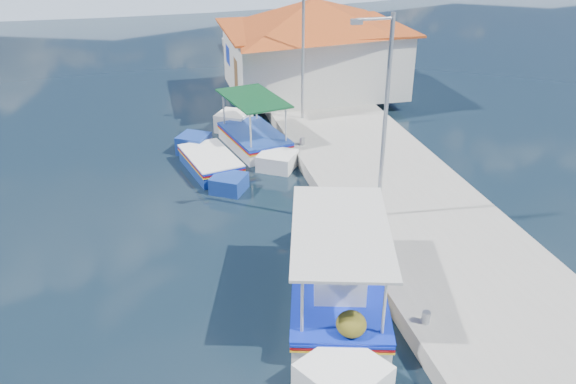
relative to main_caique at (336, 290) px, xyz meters
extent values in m
plane|color=black|center=(-2.22, 1.32, -0.49)|extent=(160.00, 160.00, 0.00)
cube|color=#A09D96|center=(3.68, 7.32, -0.24)|extent=(5.00, 44.00, 0.50)
cylinder|color=#A5A8AD|center=(1.58, -1.68, 0.16)|extent=(0.20, 0.20, 0.30)
cylinder|color=#A5A8AD|center=(1.58, 3.32, 0.16)|extent=(0.20, 0.20, 0.30)
cylinder|color=#A5A8AD|center=(1.58, 9.32, 0.16)|extent=(0.20, 0.20, 0.30)
cylinder|color=#A5A8AD|center=(1.58, 15.32, 0.16)|extent=(0.20, 0.20, 0.30)
cube|color=white|center=(0.02, -0.08, -0.27)|extent=(3.24, 4.70, 0.94)
cube|color=white|center=(-0.74, 2.65, -0.16)|extent=(2.13, 2.13, 1.03)
cube|color=white|center=(0.76, -2.72, -0.27)|extent=(2.07, 2.07, 0.89)
cube|color=#0E25B7|center=(0.02, -0.08, 0.16)|extent=(3.33, 4.84, 0.06)
cube|color=#990D0F|center=(0.02, -0.08, 0.08)|extent=(3.33, 4.84, 0.05)
cube|color=yellow|center=(0.02, -0.08, 0.01)|extent=(3.33, 4.84, 0.04)
cube|color=#0E25B7|center=(0.02, -0.08, 0.23)|extent=(3.34, 4.81, 0.05)
cube|color=brown|center=(0.02, -0.08, 0.20)|extent=(3.05, 4.57, 0.05)
cube|color=white|center=(0.10, -0.36, 0.74)|extent=(1.49, 1.55, 1.08)
cube|color=silver|center=(0.10, -0.36, 1.30)|extent=(1.62, 1.68, 0.06)
cylinder|color=beige|center=(-1.30, 1.42, 0.99)|extent=(0.07, 0.07, 1.58)
cylinder|color=beige|center=(0.37, 1.89, 0.99)|extent=(0.07, 0.07, 1.58)
cylinder|color=beige|center=(-0.33, -2.04, 0.99)|extent=(0.07, 0.07, 1.58)
cylinder|color=beige|center=(1.34, -1.57, 0.99)|extent=(0.07, 0.07, 1.58)
cube|color=silver|center=(0.02, -0.08, 1.77)|extent=(3.34, 4.73, 0.07)
ellipsoid|color=#464712|center=(-0.73, 1.15, 0.48)|extent=(0.75, 0.82, 0.56)
ellipsoid|color=#464712|center=(-0.20, 1.81, 0.43)|extent=(0.63, 0.69, 0.47)
ellipsoid|color=#464712|center=(0.69, -1.73, 0.45)|extent=(0.67, 0.74, 0.50)
sphere|color=#FF2408|center=(0.81, 0.76, 0.94)|extent=(0.39, 0.39, 0.39)
cube|color=white|center=(-0.07, 10.62, -0.29)|extent=(2.52, 3.71, 0.87)
cube|color=white|center=(0.42, 12.85, -0.18)|extent=(1.82, 1.82, 0.96)
cube|color=white|center=(-0.55, 8.46, -0.29)|extent=(1.77, 1.77, 0.82)
cube|color=#0E25B7|center=(-0.07, 10.62, 0.11)|extent=(2.59, 3.83, 0.05)
cube|color=#990D0F|center=(-0.07, 10.62, 0.04)|extent=(2.59, 3.83, 0.05)
cube|color=yellow|center=(-0.07, 10.62, -0.03)|extent=(2.59, 3.83, 0.04)
cube|color=navy|center=(-0.07, 10.62, 0.18)|extent=(2.60, 3.80, 0.05)
cube|color=brown|center=(-0.07, 10.62, 0.15)|extent=(2.36, 3.62, 0.05)
cylinder|color=beige|center=(-0.48, 12.17, 0.88)|extent=(0.06, 0.06, 1.46)
cylinder|color=beige|center=(0.95, 11.86, 0.88)|extent=(0.06, 0.06, 1.46)
cylinder|color=beige|center=(-1.09, 9.38, 0.88)|extent=(0.06, 0.06, 1.46)
cylinder|color=beige|center=(0.33, 9.07, 0.88)|extent=(0.06, 0.06, 1.46)
cube|color=#0C3C1E|center=(-0.07, 10.62, 1.61)|extent=(2.61, 3.73, 0.06)
cube|color=navy|center=(-2.06, 8.83, -0.30)|extent=(2.14, 3.18, 0.81)
cube|color=navy|center=(-1.63, 10.73, -0.20)|extent=(1.53, 1.53, 0.90)
cube|color=navy|center=(-2.48, 6.99, -0.30)|extent=(1.48, 1.48, 0.77)
cube|color=#0E25B7|center=(-2.06, 8.83, 0.07)|extent=(2.21, 3.27, 0.05)
cube|color=#990D0F|center=(-2.06, 8.83, 0.00)|extent=(2.21, 3.27, 0.04)
cube|color=yellow|center=(-2.06, 8.83, -0.06)|extent=(2.21, 3.27, 0.03)
cube|color=white|center=(-2.06, 8.83, 0.13)|extent=(2.22, 3.25, 0.04)
cube|color=brown|center=(-2.06, 8.83, 0.11)|extent=(2.01, 3.10, 0.04)
cube|color=silver|center=(3.98, 16.32, 1.51)|extent=(8.00, 6.00, 3.00)
cube|color=#A53F17|center=(3.98, 16.32, 3.06)|extent=(8.64, 6.48, 0.10)
pyramid|color=#A53F17|center=(3.98, 16.32, 3.71)|extent=(10.49, 10.49, 1.40)
cube|color=brown|center=(0.00, 15.32, 1.01)|extent=(0.06, 1.00, 2.00)
cube|color=#0E25B7|center=(0.00, 17.82, 1.61)|extent=(0.06, 1.20, 0.90)
cylinder|color=#A5A8AD|center=(2.38, 3.32, 3.01)|extent=(0.12, 0.12, 6.00)
cylinder|color=#A5A8AD|center=(1.88, 3.32, 5.86)|extent=(1.00, 0.08, 0.08)
cube|color=#A5A8AD|center=(1.38, 3.32, 5.81)|extent=(0.30, 0.14, 0.14)
cylinder|color=#A5A8AD|center=(2.38, 12.32, 3.01)|extent=(0.12, 0.12, 6.00)
camera|label=1|loc=(-3.94, -11.22, 8.69)|focal=36.60mm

